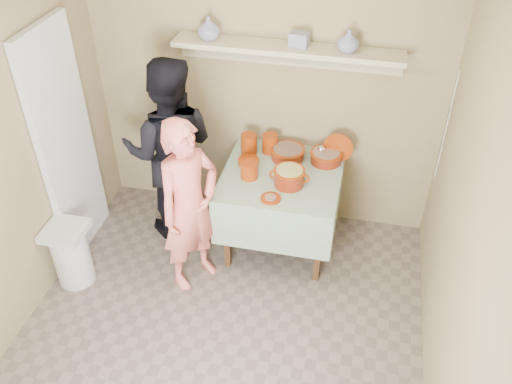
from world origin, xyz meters
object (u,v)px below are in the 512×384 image
(serving_table, at_px, (281,185))
(trash_bin, at_px, (71,254))
(cazuela_rice, at_px, (289,176))
(person_cook, at_px, (190,207))
(person_helper, at_px, (171,151))

(serving_table, height_order, trash_bin, serving_table)
(cazuela_rice, relative_size, trash_bin, 0.59)
(person_cook, height_order, person_helper, person_helper)
(person_cook, relative_size, person_helper, 0.89)
(person_cook, bearing_deg, trash_bin, 137.03)
(person_helper, distance_m, cazuela_rice, 1.05)
(person_cook, height_order, trash_bin, person_cook)
(trash_bin, bearing_deg, cazuela_rice, 22.37)
(serving_table, bearing_deg, person_helper, 179.80)
(person_cook, distance_m, serving_table, 0.84)
(person_cook, height_order, cazuela_rice, person_cook)
(serving_table, bearing_deg, trash_bin, -152.62)
(cazuela_rice, height_order, trash_bin, cazuela_rice)
(person_cook, distance_m, trash_bin, 1.10)
(person_helper, bearing_deg, trash_bin, 40.28)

